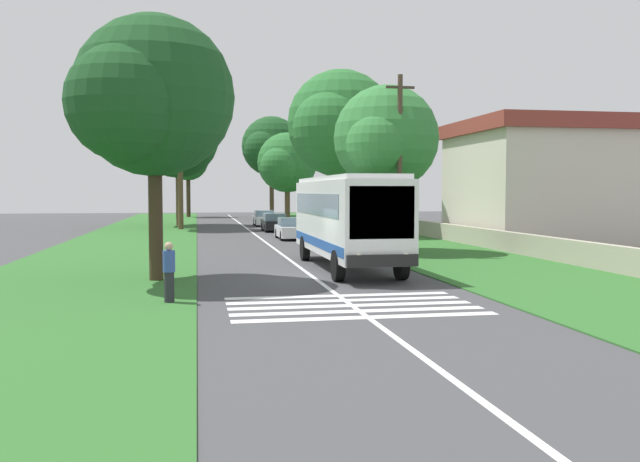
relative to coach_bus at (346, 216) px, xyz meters
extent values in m
plane|color=#424244|center=(-3.13, 1.80, -2.15)|extent=(160.00, 160.00, 0.00)
cube|color=#2D6628|center=(11.87, 10.00, -2.13)|extent=(120.00, 8.00, 0.04)
cube|color=#2D6628|center=(11.87, -6.40, -2.13)|extent=(120.00, 8.00, 0.04)
cube|color=silver|center=(11.87, 1.80, -2.14)|extent=(110.00, 0.16, 0.01)
cube|color=white|center=(-0.03, 0.00, -0.05)|extent=(11.00, 2.50, 2.90)
cube|color=slate|center=(0.27, 0.00, 0.48)|extent=(9.68, 2.54, 0.85)
cube|color=slate|center=(-5.49, 0.00, 0.30)|extent=(0.08, 2.20, 1.74)
cube|color=#1E4C9E|center=(-0.03, 0.00, -1.05)|extent=(10.78, 2.53, 0.36)
cube|color=white|center=(-0.03, 0.00, 1.49)|extent=(10.56, 2.30, 0.18)
cube|color=black|center=(-5.61, 0.00, -1.28)|extent=(0.16, 2.40, 0.40)
sphere|color=#F2EDCC|center=(-5.55, 0.80, -1.15)|extent=(0.24, 0.24, 0.24)
sphere|color=#F2EDCC|center=(-5.55, -0.81, -1.15)|extent=(0.24, 0.24, 0.24)
cylinder|color=black|center=(-3.93, 1.15, -1.60)|extent=(1.10, 0.32, 1.10)
cylinder|color=black|center=(3.47, 1.15, -1.60)|extent=(1.10, 0.32, 1.10)
cylinder|color=black|center=(-3.93, -1.15, -1.60)|extent=(1.10, 0.32, 1.10)
cylinder|color=black|center=(3.47, -1.15, -1.60)|extent=(1.10, 0.32, 1.10)
cube|color=silver|center=(-10.76, 1.80, -2.14)|extent=(0.45, 6.80, 0.01)
cube|color=silver|center=(-9.86, 1.80, -2.14)|extent=(0.45, 6.80, 0.01)
cube|color=silver|center=(-8.96, 1.80, -2.14)|extent=(0.45, 6.80, 0.01)
cube|color=silver|center=(-8.06, 1.80, -2.14)|extent=(0.45, 6.80, 0.01)
cube|color=silver|center=(-7.16, 1.80, -2.14)|extent=(0.45, 6.80, 0.01)
cube|color=silver|center=(17.41, -0.14, -1.62)|extent=(4.30, 1.75, 0.70)
cube|color=slate|center=(17.31, -0.14, -0.99)|extent=(2.00, 1.61, 0.55)
cylinder|color=black|center=(16.06, 0.64, -1.83)|extent=(0.64, 0.22, 0.64)
cylinder|color=black|center=(18.76, 0.64, -1.83)|extent=(0.64, 0.22, 0.64)
cylinder|color=black|center=(16.06, -0.92, -1.83)|extent=(0.64, 0.22, 0.64)
cylinder|color=black|center=(18.76, -0.92, -1.83)|extent=(0.64, 0.22, 0.64)
cube|color=black|center=(26.55, -0.03, -1.62)|extent=(4.30, 1.75, 0.70)
cube|color=slate|center=(26.45, -0.03, -0.99)|extent=(2.00, 1.61, 0.55)
cylinder|color=black|center=(25.20, 0.75, -1.83)|extent=(0.64, 0.22, 0.64)
cylinder|color=black|center=(27.90, 0.75, -1.83)|extent=(0.64, 0.22, 0.64)
cylinder|color=black|center=(25.20, -0.81, -1.83)|extent=(0.64, 0.22, 0.64)
cylinder|color=black|center=(27.90, -0.81, -1.83)|extent=(0.64, 0.22, 0.64)
cube|color=silver|center=(35.40, -0.08, -1.62)|extent=(4.30, 1.75, 0.70)
cube|color=slate|center=(35.30, -0.08, -0.99)|extent=(2.00, 1.61, 0.55)
cylinder|color=black|center=(34.05, 0.70, -1.83)|extent=(0.64, 0.22, 0.64)
cylinder|color=black|center=(36.75, 0.70, -1.83)|extent=(0.64, 0.22, 0.64)
cylinder|color=black|center=(34.05, -0.86, -1.83)|extent=(0.64, 0.22, 0.64)
cylinder|color=black|center=(36.75, -0.86, -1.83)|extent=(0.64, 0.22, 0.64)
cylinder|color=brown|center=(37.22, 7.64, 0.91)|extent=(0.46, 0.46, 6.03)
sphere|color=#19471E|center=(37.22, 7.64, 5.98)|extent=(7.46, 7.46, 7.46)
sphere|color=#19471E|center=(39.45, 7.64, 5.42)|extent=(5.01, 5.01, 5.01)
sphere|color=#19471E|center=(35.35, 8.76, 5.42)|extent=(5.15, 5.15, 5.15)
cylinder|color=brown|center=(30.34, 7.29, 1.25)|extent=(0.44, 0.44, 6.70)
sphere|color=#337A38|center=(30.34, 7.29, 6.22)|extent=(5.90, 5.90, 5.90)
sphere|color=#337A38|center=(32.11, 7.29, 5.78)|extent=(4.36, 4.36, 4.36)
sphere|color=#337A38|center=(28.86, 8.18, 5.78)|extent=(4.13, 4.13, 4.13)
cylinder|color=#3D2D1E|center=(-2.70, 7.39, 0.32)|extent=(0.49, 0.49, 4.86)
sphere|color=#19471E|center=(-2.70, 7.39, 4.28)|extent=(5.56, 5.56, 5.56)
sphere|color=#19471E|center=(-1.04, 7.39, 3.87)|extent=(3.17, 3.17, 3.17)
sphere|color=#19471E|center=(-4.09, 8.22, 3.87)|extent=(3.85, 3.85, 3.85)
cylinder|color=#3D2D1E|center=(58.36, 6.99, 0.68)|extent=(0.50, 0.50, 5.57)
sphere|color=#1E5623|center=(58.36, 6.99, 4.81)|extent=(4.90, 4.90, 4.90)
sphere|color=#1E5623|center=(59.83, 6.99, 4.44)|extent=(2.78, 2.78, 2.78)
sphere|color=#1E5623|center=(57.13, 7.73, 4.44)|extent=(2.79, 2.79, 2.79)
cylinder|color=brown|center=(49.19, -4.05, 0.15)|extent=(0.60, 0.60, 4.52)
sphere|color=#286B2D|center=(49.19, -4.05, 4.26)|extent=(6.71, 6.71, 6.71)
sphere|color=#286B2D|center=(51.20, -4.05, 3.76)|extent=(4.84, 4.84, 4.84)
sphere|color=#286B2D|center=(47.51, -3.04, 3.76)|extent=(4.41, 4.41, 4.41)
cylinder|color=#4C3826|center=(6.92, -3.62, 0.07)|extent=(0.50, 0.50, 4.36)
sphere|color=#337A38|center=(6.92, -3.62, 3.74)|extent=(5.40, 5.40, 5.40)
sphere|color=#337A38|center=(8.53, -3.62, 3.33)|extent=(3.09, 3.09, 3.09)
sphere|color=#337A38|center=(5.57, -2.81, 3.33)|extent=(3.17, 3.17, 3.17)
cylinder|color=#4C3826|center=(59.52, -3.41, 1.28)|extent=(0.56, 0.56, 6.77)
sphere|color=#19471E|center=(59.52, -3.41, 6.74)|extent=(7.55, 7.55, 7.55)
sphere|color=#19471E|center=(61.79, -3.41, 6.17)|extent=(5.37, 5.37, 5.37)
sphere|color=#19471E|center=(57.63, -2.28, 6.17)|extent=(4.95, 4.95, 4.95)
cylinder|color=#3D2D1E|center=(20.31, -4.07, 0.80)|extent=(0.53, 0.53, 5.81)
sphere|color=#286B2D|center=(20.31, -4.07, 5.78)|extent=(7.55, 7.55, 7.55)
sphere|color=#286B2D|center=(22.58, -4.07, 5.21)|extent=(4.54, 4.54, 4.54)
sphere|color=#286B2D|center=(18.43, -2.93, 5.21)|extent=(5.15, 5.15, 5.15)
cylinder|color=#473828|center=(4.52, -3.62, 2.22)|extent=(0.24, 0.24, 8.66)
cube|color=#3D3326|center=(4.52, -3.62, 5.95)|extent=(0.12, 1.40, 0.12)
cube|color=#B2A893|center=(16.87, -9.80, -1.59)|extent=(70.00, 0.40, 1.04)
cube|color=beige|center=(12.54, -15.11, 1.18)|extent=(9.81, 9.12, 6.65)
cube|color=brown|center=(12.54, -15.11, 4.95)|extent=(10.41, 9.72, 0.89)
cylinder|color=#26262D|center=(-7.74, 6.75, -1.68)|extent=(0.28, 0.28, 0.85)
cylinder|color=#334C99|center=(-7.74, 6.75, -0.96)|extent=(0.34, 0.34, 0.60)
sphere|color=tan|center=(-7.74, 6.75, -0.54)|extent=(0.24, 0.24, 0.24)
camera|label=1|loc=(-27.16, 5.97, 0.98)|focal=38.40mm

